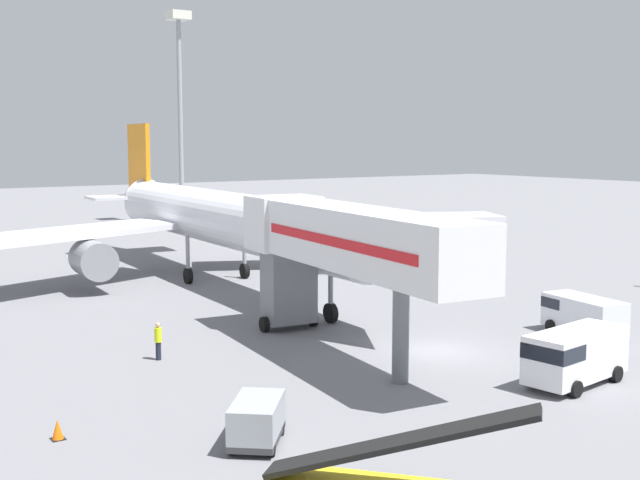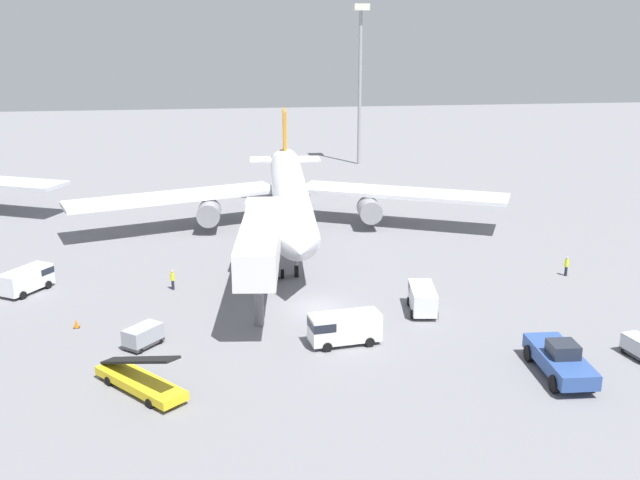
% 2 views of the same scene
% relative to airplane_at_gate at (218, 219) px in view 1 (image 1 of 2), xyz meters
% --- Properties ---
extents(ground_plane, '(300.00, 300.00, 0.00)m').
position_rel_airplane_at_gate_xyz_m(ground_plane, '(-0.03, -23.20, -4.45)').
color(ground_plane, slate).
extents(airplane_at_gate, '(49.02, 45.63, 11.44)m').
position_rel_airplane_at_gate_xyz_m(airplane_at_gate, '(0.00, 0.00, 0.00)').
color(airplane_at_gate, silver).
rests_on(airplane_at_gate, ground).
extents(jet_bridge, '(5.25, 17.82, 7.07)m').
position_rel_airplane_at_gate_xyz_m(jet_bridge, '(-4.30, -20.93, 0.81)').
color(jet_bridge, silver).
rests_on(jet_bridge, ground).
extents(service_van_outer_right, '(5.27, 2.70, 2.26)m').
position_rel_airplane_at_gate_xyz_m(service_van_outer_right, '(0.78, -30.37, -3.16)').
color(service_van_outer_right, white).
rests_on(service_van_outer_right, ground).
extents(service_van_far_left, '(2.58, 4.65, 2.01)m').
position_rel_airplane_at_gate_xyz_m(service_van_far_left, '(8.11, -24.99, -3.29)').
color(service_van_far_left, white).
rests_on(service_van_far_left, ground).
extents(baggage_cart_mid_center, '(2.92, 3.07, 1.51)m').
position_rel_airplane_at_gate_xyz_m(baggage_cart_mid_center, '(-13.29, -28.89, -3.61)').
color(baggage_cart_mid_center, '#38383D').
rests_on(baggage_cart_mid_center, ground).
extents(ground_crew_worker_midground, '(0.46, 0.46, 1.75)m').
position_rel_airplane_at_gate_xyz_m(ground_crew_worker_midground, '(-11.85, -17.21, -3.52)').
color(ground_crew_worker_midground, '#1E2333').
rests_on(ground_crew_worker_midground, ground).
extents(safety_cone_alpha, '(0.45, 0.45, 0.69)m').
position_rel_airplane_at_gate_xyz_m(safety_cone_alpha, '(-18.63, -24.73, -4.11)').
color(safety_cone_alpha, black).
rests_on(safety_cone_alpha, ground).
extents(apron_light_mast, '(2.40, 2.40, 25.12)m').
position_rel_airplane_at_gate_xyz_m(apron_light_mast, '(15.22, 39.66, 13.04)').
color(apron_light_mast, '#93969B').
rests_on(apron_light_mast, ground).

